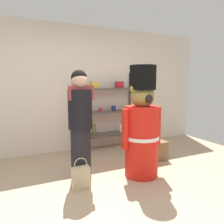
# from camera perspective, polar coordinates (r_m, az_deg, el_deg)

# --- Properties ---
(ground_plane) EXTENTS (6.40, 6.40, 0.00)m
(ground_plane) POSITION_cam_1_polar(r_m,az_deg,el_deg) (2.94, 0.99, -21.28)
(ground_plane) COLOR tan
(back_wall) EXTENTS (6.40, 0.12, 2.60)m
(back_wall) POSITION_cam_1_polar(r_m,az_deg,el_deg) (4.65, -11.14, 6.02)
(back_wall) COLOR silver
(back_wall) RESTS_ON ground_plane
(merchandise_shelf) EXTENTS (1.33, 0.35, 1.65)m
(merchandise_shelf) POSITION_cam_1_polar(r_m,az_deg,el_deg) (4.73, -1.23, 0.54)
(merchandise_shelf) COLOR #4C4742
(merchandise_shelf) RESTS_ON ground_plane
(teddy_bear_guard) EXTENTS (0.68, 0.52, 1.67)m
(teddy_bear_guard) POSITION_cam_1_polar(r_m,az_deg,el_deg) (3.32, 7.84, -3.93)
(teddy_bear_guard) COLOR red
(teddy_bear_guard) RESTS_ON ground_plane
(person_shopper) EXTENTS (0.36, 0.34, 1.60)m
(person_shopper) POSITION_cam_1_polar(r_m,az_deg,el_deg) (3.14, -8.28, -3.00)
(person_shopper) COLOR black
(person_shopper) RESTS_ON ground_plane
(shopping_bag) EXTENTS (0.24, 0.11, 0.43)m
(shopping_bag) POSITION_cam_1_polar(r_m,az_deg,el_deg) (3.08, -8.15, -16.58)
(shopping_bag) COLOR #C1AD89
(shopping_bag) RESTS_ON ground_plane
(display_crate) EXTENTS (0.40, 0.29, 0.35)m
(display_crate) POSITION_cam_1_polar(r_m,az_deg,el_deg) (4.17, 11.32, -9.88)
(display_crate) COLOR brown
(display_crate) RESTS_ON ground_plane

